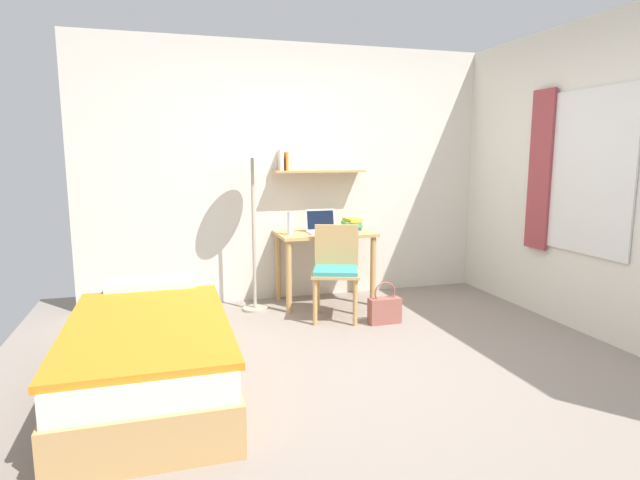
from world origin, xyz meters
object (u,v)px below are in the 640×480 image
book_stack (352,224)px  handbag (385,309)px  desk_chair (336,267)px  bed (150,351)px  standing_lamp (252,156)px  desk (324,246)px  water_bottle (290,223)px  laptop (322,226)px

book_stack → handbag: (0.00, -0.86, -0.66)m
desk_chair → handbag: size_ratio=2.23×
bed → standing_lamp: bearing=58.1°
standing_lamp → handbag: (1.04, -0.73, -1.36)m
desk → standing_lamp: (-0.73, -0.07, 0.90)m
desk_chair → standing_lamp: 1.29m
bed → book_stack: bearing=39.5°
desk → standing_lamp: 1.16m
bed → desk: (1.66, 1.56, 0.35)m
desk → desk_chair: (-0.05, -0.52, -0.11)m
desk → desk_chair: desk_chair is taller
bed → handbag: bed is taller
standing_lamp → handbag: standing_lamp is taller
desk_chair → water_bottle: 0.66m
handbag → desk: bearing=111.5°
desk_chair → desk: bearing=84.6°
desk_chair → book_stack: bearing=58.0°
bed → desk_chair: bearing=33.0°
desk_chair → laptop: 0.61m
desk → handbag: 0.98m
standing_lamp → handbag: size_ratio=4.43×
bed → desk: desk is taller
standing_lamp → handbag: 1.86m
bed → water_bottle: 2.06m
bed → handbag: size_ratio=5.22×
water_bottle → book_stack: 0.70m
standing_lamp → desk_chair: bearing=-33.6°
bed → book_stack: size_ratio=8.99×
standing_lamp → laptop: 0.99m
bed → laptop: bearing=43.9°
desk → book_stack: (0.31, 0.06, 0.20)m
book_stack → desk: bearing=-169.2°
standing_lamp → book_stack: standing_lamp is taller
laptop → desk: bearing=-15.6°
desk → book_stack: book_stack is taller
water_bottle → bed: bearing=-130.8°
bed → standing_lamp: standing_lamp is taller
standing_lamp → laptop: bearing=6.4°
desk → laptop: 0.20m
bed → desk_chair: (1.61, 1.04, 0.24)m
desk_chair → standing_lamp: standing_lamp is taller
desk_chair → bed: bearing=-147.0°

